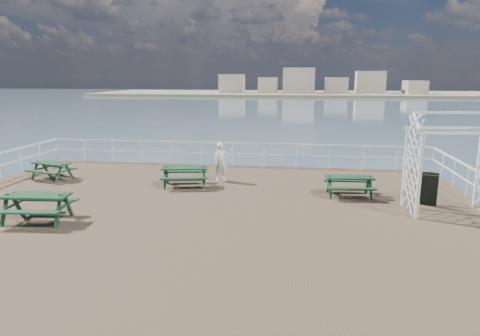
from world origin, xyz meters
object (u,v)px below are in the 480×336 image
picnic_table_c (349,182)px  person (221,162)px  picnic_table_d (36,202)px  picnic_table_b (185,172)px  trellis_arbor (451,169)px  picnic_table_a (51,167)px

picnic_table_c → person: 5.06m
picnic_table_d → picnic_table_b: bearing=50.5°
picnic_table_b → trellis_arbor: 9.05m
picnic_table_c → picnic_table_a: bearing=171.8°
picnic_table_b → picnic_table_d: 5.50m
picnic_table_b → picnic_table_d: picnic_table_d is taller
picnic_table_c → picnic_table_d: size_ratio=0.86×
picnic_table_a → picnic_table_d: (2.53, -4.88, 0.09)m
picnic_table_b → trellis_arbor: size_ratio=0.63×
picnic_table_a → picnic_table_b: size_ratio=0.95×
person → trellis_arbor: bearing=-36.5°
picnic_table_a → picnic_table_c: (11.67, -0.89, 0.02)m
picnic_table_a → picnic_table_c: bearing=11.6°
picnic_table_a → trellis_arbor: 14.65m
picnic_table_d → trellis_arbor: 12.20m
picnic_table_a → picnic_table_b: (5.65, -0.35, 0.04)m
picnic_table_c → trellis_arbor: trellis_arbor is taller
picnic_table_a → person: size_ratio=1.22×
picnic_table_b → trellis_arbor: bearing=-24.1°
trellis_arbor → person: (-7.58, 3.00, -0.60)m
picnic_table_b → picnic_table_c: bearing=-16.4°
picnic_table_c → trellis_arbor: size_ratio=0.55×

